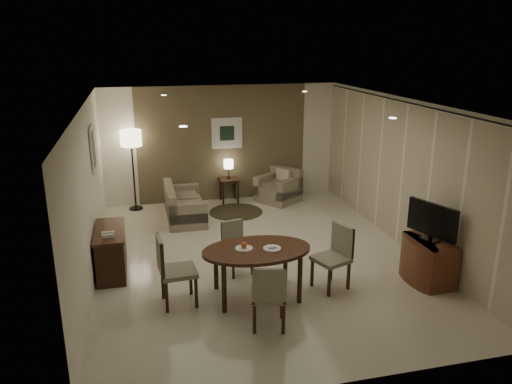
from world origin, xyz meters
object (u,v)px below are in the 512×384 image
object	(u,v)px
tv_cabinet	(429,260)
dining_table	(257,272)
side_table	(229,190)
chair_right	(331,258)
floor_lamp	(133,170)
console_desk	(111,251)
chair_near	(269,294)
chair_far	(238,249)
armchair	(278,186)
sofa	(185,203)
chair_left	(178,270)

from	to	relation	value
tv_cabinet	dining_table	xyz separation A→B (m)	(-2.76, 0.18, 0.03)
dining_table	side_table	distance (m)	4.57
chair_right	floor_lamp	world-z (taller)	floor_lamp
console_desk	dining_table	xyz separation A→B (m)	(2.13, -1.32, 0.00)
dining_table	chair_near	distance (m)	0.85
console_desk	chair_near	xyz separation A→B (m)	(2.08, -2.16, 0.10)
chair_far	armchair	distance (m)	3.87
armchair	side_table	xyz separation A→B (m)	(-1.13, 0.25, -0.10)
sofa	chair_right	bearing A→B (deg)	-152.82
chair_near	floor_lamp	size ratio (longest dim) A/B	0.52
chair_right	side_table	xyz separation A→B (m)	(-0.71, 4.58, -0.21)
armchair	side_table	size ratio (longest dim) A/B	1.54
chair_right	floor_lamp	bearing A→B (deg)	-168.04
chair_far	side_table	world-z (taller)	chair_far
side_table	chair_near	bearing A→B (deg)	-95.25
chair_left	chair_right	world-z (taller)	chair_left
chair_left	sofa	distance (m)	3.59
dining_table	chair_right	world-z (taller)	chair_right
chair_near	sofa	world-z (taller)	chair_near
chair_far	side_table	distance (m)	3.77
dining_table	chair_far	bearing A→B (deg)	98.00
tv_cabinet	sofa	bearing A→B (deg)	132.31
tv_cabinet	chair_left	size ratio (longest dim) A/B	0.86
chair_right	side_table	world-z (taller)	chair_right
chair_near	sofa	distance (m)	4.50
tv_cabinet	side_table	distance (m)	5.26
chair_right	armchair	bearing A→B (deg)	154.18
console_desk	sofa	world-z (taller)	console_desk
side_table	tv_cabinet	bearing A→B (deg)	-63.96
chair_near	chair_left	bearing A→B (deg)	-25.52
console_desk	armchair	xyz separation A→B (m)	(3.71, 2.98, 0.01)
chair_right	console_desk	bearing A→B (deg)	-132.57
dining_table	armchair	world-z (taller)	armchair
dining_table	chair_left	size ratio (longest dim) A/B	1.55
dining_table	chair_left	world-z (taller)	chair_left
chair_right	chair_near	bearing A→B (deg)	-76.32
console_desk	dining_table	bearing A→B (deg)	-31.82
chair_right	sofa	bearing A→B (deg)	-173.34
chair_near	console_desk	bearing A→B (deg)	-32.64
floor_lamp	chair_right	bearing A→B (deg)	-57.74
console_desk	armchair	distance (m)	4.76
tv_cabinet	chair_right	xyz separation A→B (m)	(-1.60, 0.15, 0.14)
armchair	side_table	world-z (taller)	armchair
sofa	side_table	distance (m)	1.48
floor_lamp	console_desk	bearing A→B (deg)	-97.41
chair_left	floor_lamp	distance (m)	4.53
chair_right	floor_lamp	xyz separation A→B (m)	(-2.87, 4.55, 0.41)
side_table	chair_left	bearing A→B (deg)	-109.57
chair_far	floor_lamp	world-z (taller)	floor_lamp
side_table	floor_lamp	size ratio (longest dim) A/B	0.31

